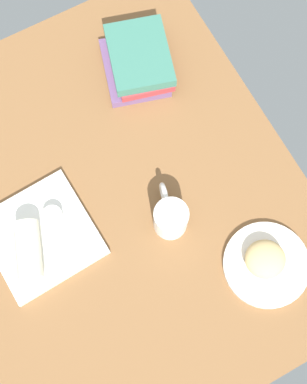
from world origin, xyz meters
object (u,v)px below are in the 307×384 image
Objects in this scene: sauce_cup at (53,216)px; coffee_mug at (170,217)px; breakfast_wrap at (28,250)px; round_plate at (266,265)px; book_stack at (138,62)px; scone_pastry at (265,259)px; square_plate at (42,237)px.

sauce_cup is 0.36× the size of coffee_mug.
coffee_mug is (8.98, 32.83, 0.34)cm from breakfast_wrap.
round_plate is 0.89× the size of book_stack.
coffee_mug reaches higher than book_stack.
scone_pastry is 0.39× the size of square_plate.
square_plate is 1.83× the size of breakfast_wrap.
coffee_mug reaches higher than scone_pastry.
breakfast_wrap is at bearing -58.40° from sauce_cup.
coffee_mug is at bearing 4.05° from breakfast_wrap.
breakfast_wrap reaches higher than sauce_cup.
book_stack reaches higher than sauce_cup.
square_plate is 5.79cm from breakfast_wrap.
scone_pastry reaches higher than round_plate.
sauce_cup is 10.01cm from breakfast_wrap.
book_stack is at bearing -177.91° from round_plate.
round_plate is 61.05cm from book_stack.
scone_pastry is 59.82cm from book_stack.
scone_pastry is 0.72× the size of breakfast_wrap.
square_plate is 51.36cm from book_stack.
round_plate is 54.32cm from square_plate.
sauce_cup is (-34.42, -39.54, 2.25)cm from round_plate.
round_plate is 1.58× the size of coffee_mug.
coffee_mug reaches higher than round_plate.
square_plate is 5.11× the size of sauce_cup.
coffee_mug is (14.16, 24.41, 1.96)cm from sauce_cup.
scone_pastry is 24.23cm from coffee_mug.
book_stack reaches higher than square_plate.
scone_pastry is at bearing -164.63° from round_plate.
coffee_mug is at bearing -17.62° from book_stack.
sauce_cup is 28.29cm from coffee_mug.
coffee_mug is (11.28, 29.09, 4.11)cm from square_plate.
coffee_mug is at bearing -142.23° from scone_pastry.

